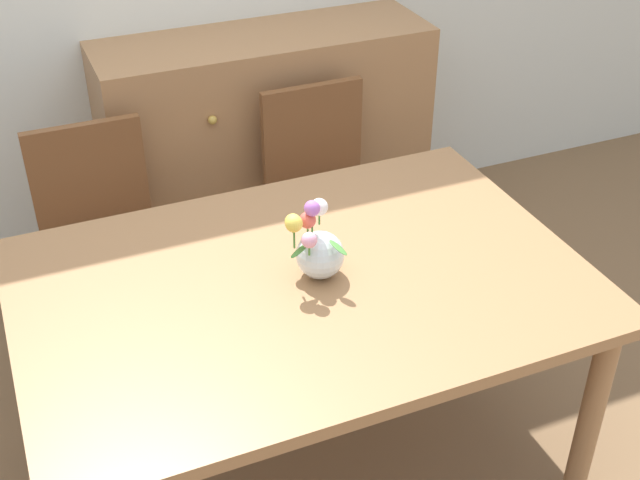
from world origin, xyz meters
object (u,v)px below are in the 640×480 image
(chair_left, at_px, (101,230))
(flower_vase, at_px, (317,248))
(dining_table, at_px, (303,303))
(chair_right, at_px, (323,183))
(dresser, at_px, (267,145))

(chair_left, height_order, flower_vase, flower_vase)
(dining_table, relative_size, flower_vase, 6.65)
(chair_left, bearing_deg, chair_right, -180.00)
(flower_vase, bearing_deg, chair_left, 118.94)
(dresser, bearing_deg, chair_right, -79.41)
(flower_vase, bearing_deg, dresser, 76.65)
(chair_right, bearing_deg, dining_table, 63.62)
(chair_right, relative_size, dresser, 0.64)
(chair_right, bearing_deg, flower_vase, 66.02)
(chair_left, bearing_deg, dining_table, 116.38)
(dresser, bearing_deg, chair_left, -151.63)
(dresser, distance_m, flower_vase, 1.41)
(dining_table, bearing_deg, flower_vase, 5.99)
(dining_table, height_order, dresser, dresser)
(chair_right, distance_m, dresser, 0.44)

